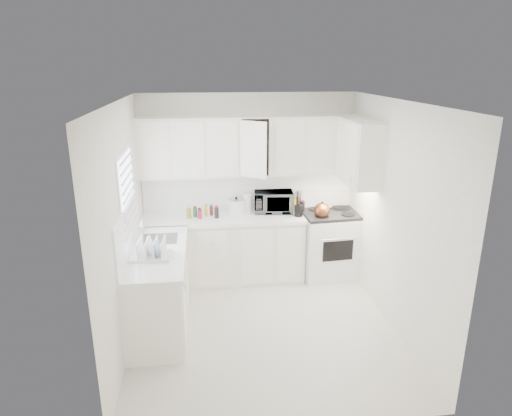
{
  "coord_description": "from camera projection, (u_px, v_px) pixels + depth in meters",
  "views": [
    {
      "loc": [
        -0.64,
        -4.63,
        2.96
      ],
      "look_at": [
        0.0,
        0.7,
        1.25
      ],
      "focal_mm": 31.75,
      "sensor_mm": 36.0,
      "label": 1
    }
  ],
  "objects": [
    {
      "name": "upper_cabinets_right",
      "position": [
        358.0,
        183.0,
        5.83
      ],
      "size": [
        0.33,
        0.9,
        0.8
      ],
      "primitive_type": null,
      "color": "white",
      "rests_on": "wall_right"
    },
    {
      "name": "frying_pan",
      "position": [
        340.0,
        208.0,
        6.56
      ],
      "size": [
        0.31,
        0.5,
        0.04
      ],
      "primitive_type": null,
      "rotation": [
        0.0,
        0.0,
        0.04
      ],
      "color": "black",
      "rests_on": "stove"
    },
    {
      "name": "spice_left_3",
      "position": [
        206.0,
        212.0,
        6.23
      ],
      "size": [
        0.06,
        0.06,
        0.13
      ],
      "primitive_type": "cylinder",
      "color": "yellow",
      "rests_on": "countertop_back"
    },
    {
      "name": "stove",
      "position": [
        330.0,
        235.0,
        6.49
      ],
      "size": [
        0.85,
        0.72,
        1.24
      ],
      "primitive_type": null,
      "rotation": [
        0.0,
        0.0,
        0.08
      ],
      "color": "white",
      "rests_on": "floor"
    },
    {
      "name": "ceiling",
      "position": [
        264.0,
        102.0,
        4.56
      ],
      "size": [
        3.2,
        3.2,
        0.0
      ],
      "primitive_type": "plane",
      "rotation": [
        3.14,
        0.0,
        0.0
      ],
      "color": "white",
      "rests_on": "ground"
    },
    {
      "name": "sink",
      "position": [
        159.0,
        230.0,
        5.41
      ],
      "size": [
        0.42,
        0.38,
        0.3
      ],
      "primitive_type": null,
      "color": "gray",
      "rests_on": "countertop_left"
    },
    {
      "name": "lower_cabinets_back",
      "position": [
        224.0,
        250.0,
        6.4
      ],
      "size": [
        2.22,
        0.6,
        0.9
      ],
      "primitive_type": null,
      "color": "white",
      "rests_on": "floor"
    },
    {
      "name": "sauce_right_3",
      "position": [
        302.0,
        205.0,
        6.45
      ],
      "size": [
        0.06,
        0.06,
        0.19
      ],
      "primitive_type": "cylinder",
      "color": "black",
      "rests_on": "countertop_back"
    },
    {
      "name": "dish_rack",
      "position": [
        151.0,
        247.0,
        4.9
      ],
      "size": [
        0.45,
        0.35,
        0.24
      ],
      "primitive_type": null,
      "rotation": [
        0.0,
        0.0,
        -0.08
      ],
      "color": "white",
      "rests_on": "countertop_left"
    },
    {
      "name": "countertop_back",
      "position": [
        223.0,
        219.0,
        6.25
      ],
      "size": [
        2.24,
        0.64,
        0.05
      ],
      "primitive_type": "cube",
      "color": "white",
      "rests_on": "lower_cabinets_back"
    },
    {
      "name": "sauce_right_2",
      "position": [
        297.0,
        204.0,
        6.5
      ],
      "size": [
        0.06,
        0.06,
        0.19
      ],
      "primitive_type": "cylinder",
      "color": "maroon",
      "rests_on": "countertop_back"
    },
    {
      "name": "microwave",
      "position": [
        273.0,
        199.0,
        6.42
      ],
      "size": [
        0.57,
        0.35,
        0.37
      ],
      "primitive_type": "imported",
      "rotation": [
        0.0,
        0.0,
        -0.09
      ],
      "color": "gray",
      "rests_on": "countertop_back"
    },
    {
      "name": "spice_left_4",
      "position": [
        211.0,
        210.0,
        6.33
      ],
      "size": [
        0.06,
        0.06,
        0.13
      ],
      "primitive_type": "cylinder",
      "color": "maroon",
      "rests_on": "countertop_back"
    },
    {
      "name": "wall_left",
      "position": [
        123.0,
        229.0,
        4.79
      ],
      "size": [
        0.0,
        3.2,
        3.2
      ],
      "primitive_type": "plane",
      "rotation": [
        1.57,
        0.0,
        1.57
      ],
      "color": "white",
      "rests_on": "ground"
    },
    {
      "name": "spice_left_0",
      "position": [
        189.0,
        211.0,
        6.29
      ],
      "size": [
        0.06,
        0.06,
        0.13
      ],
      "primitive_type": "cylinder",
      "color": "olive",
      "rests_on": "countertop_back"
    },
    {
      "name": "tea_kettle",
      "position": [
        322.0,
        209.0,
        6.18
      ],
      "size": [
        0.3,
        0.26,
        0.25
      ],
      "primitive_type": null,
      "rotation": [
        0.0,
        0.0,
        -0.1
      ],
      "color": "#A04C2B",
      "rests_on": "stove"
    },
    {
      "name": "wall_front",
      "position": [
        292.0,
        293.0,
        3.45
      ],
      "size": [
        3.0,
        0.0,
        3.0
      ],
      "primitive_type": "plane",
      "rotation": [
        -1.57,
        0.0,
        0.0
      ],
      "color": "white",
      "rests_on": "ground"
    },
    {
      "name": "window_blinds",
      "position": [
        128.0,
        197.0,
        5.05
      ],
      "size": [
        0.06,
        0.96,
        1.06
      ],
      "primitive_type": null,
      "color": "white",
      "rests_on": "wall_left"
    },
    {
      "name": "lower_cabinets_left",
      "position": [
        159.0,
        290.0,
        5.27
      ],
      "size": [
        0.6,
        1.6,
        0.9
      ],
      "primitive_type": null,
      "color": "white",
      "rests_on": "floor"
    },
    {
      "name": "sauce_right_1",
      "position": [
        294.0,
        205.0,
        6.43
      ],
      "size": [
        0.06,
        0.06,
        0.19
      ],
      "primitive_type": "cylinder",
      "color": "yellow",
      "rests_on": "countertop_back"
    },
    {
      "name": "spice_left_2",
      "position": [
        200.0,
        210.0,
        6.31
      ],
      "size": [
        0.06,
        0.06,
        0.13
      ],
      "primitive_type": "cylinder",
      "color": "#B91846",
      "rests_on": "countertop_back"
    },
    {
      "name": "spice_left_5",
      "position": [
        216.0,
        212.0,
        6.25
      ],
      "size": [
        0.06,
        0.06,
        0.13
      ],
      "primitive_type": "cylinder",
      "color": "black",
      "rests_on": "countertop_back"
    },
    {
      "name": "floor",
      "position": [
        263.0,
        326.0,
        5.35
      ],
      "size": [
        3.2,
        3.2,
        0.0
      ],
      "primitive_type": "plane",
      "color": "silver",
      "rests_on": "ground"
    },
    {
      "name": "countertop_left",
      "position": [
        157.0,
        252.0,
        5.13
      ],
      "size": [
        0.64,
        1.62,
        0.05
      ],
      "primitive_type": "cube",
      "color": "white",
      "rests_on": "lower_cabinets_left"
    },
    {
      "name": "backsplash_back",
      "position": [
        249.0,
        191.0,
        6.49
      ],
      "size": [
        2.98,
        0.02,
        0.55
      ],
      "primitive_type": "cube",
      "color": "white",
      "rests_on": "wall_back"
    },
    {
      "name": "upper_cabinets_back",
      "position": [
        250.0,
        175.0,
        6.26
      ],
      "size": [
        3.0,
        0.33,
        0.8
      ],
      "primitive_type": null,
      "color": "white",
      "rests_on": "wall_back"
    },
    {
      "name": "wall_right",
      "position": [
        394.0,
        218.0,
        5.13
      ],
      "size": [
        0.0,
        3.2,
        3.2
      ],
      "primitive_type": "plane",
      "rotation": [
        1.57,
        0.0,
        -1.57
      ],
      "color": "white",
      "rests_on": "ground"
    },
    {
      "name": "rice_cooker",
      "position": [
        236.0,
        205.0,
        6.35
      ],
      "size": [
        0.3,
        0.3,
        0.25
      ],
      "primitive_type": null,
      "rotation": [
        0.0,
        0.0,
        -0.28
      ],
      "color": "white",
      "rests_on": "countertop_back"
    },
    {
      "name": "paper_towel",
      "position": [
        247.0,
        204.0,
        6.38
      ],
      "size": [
        0.12,
        0.12,
        0.27
      ],
      "primitive_type": "cylinder",
      "color": "white",
      "rests_on": "countertop_back"
    },
    {
      "name": "spice_left_1",
      "position": [
        195.0,
        213.0,
        6.22
      ],
      "size": [
        0.06,
        0.06,
        0.13
      ],
      "primitive_type": "cylinder",
      "color": "#206233",
      "rests_on": "countertop_back"
    },
    {
      "name": "backsplash_left",
      "position": [
        128.0,
        229.0,
        5.0
      ],
      "size": [
        0.02,
        1.6,
        0.55
      ],
      "primitive_type": "cube",
      "color": "white",
      "rests_on": "wall_left"
    },
    {
      "name": "sauce_right_0",
      "position": [
        290.0,
        204.0,
        6.48
      ],
      "size": [
        0.06,
        0.06,
        0.19
      ],
      "primitive_type": "cylinder",
      "color": "#B91846",
      "rests_on": "countertop_back"
    },
    {
      "name": "wall_back",
      "position": [
        249.0,
        186.0,
        6.47
      ],
      "size": [
        3.0,
        0.0,
        3.0
      ],
      "primitive_type": "plane",
      "rotation": [
        1.57,
        0.0,
        0.0
      ],
      "color": "white",
      "rests_on": "ground"
    },
    {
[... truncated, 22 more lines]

